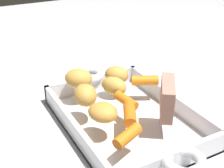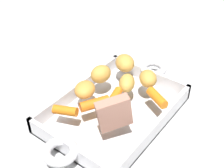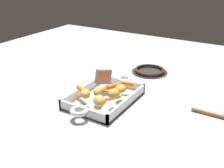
{
  "view_description": "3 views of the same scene",
  "coord_description": "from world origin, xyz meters",
  "views": [
    {
      "loc": [
        0.42,
        -0.26,
        0.34
      ],
      "look_at": [
        -0.02,
        -0.02,
        0.08
      ],
      "focal_mm": 50.7,
      "sensor_mm": 36.0,
      "label": 1
    },
    {
      "loc": [
        0.39,
        0.29,
        0.46
      ],
      "look_at": [
        -0.02,
        -0.02,
        0.06
      ],
      "focal_mm": 48.08,
      "sensor_mm": 36.0,
      "label": 2
    },
    {
      "loc": [
        -0.8,
        -0.51,
        0.5
      ],
      "look_at": [
        0.01,
        -0.03,
        0.07
      ],
      "focal_mm": 42.77,
      "sensor_mm": 36.0,
      "label": 3
    }
  ],
  "objects": [
    {
      "name": "baby_carrot_northwest",
      "position": [
        0.09,
        -0.05,
        0.05
      ],
      "size": [
        0.04,
        0.05,
        0.02
      ],
      "primitive_type": "cylinder",
      "rotation": [
        1.48,
        0.0,
        3.5
      ],
      "color": "orange",
      "rests_on": "roasting_dish"
    },
    {
      "name": "potato_golden_small",
      "position": [
        0.02,
        -0.06,
        0.06
      ],
      "size": [
        0.07,
        0.06,
        0.03
      ],
      "primitive_type": "ellipsoid",
      "rotation": [
        0.0,
        0.0,
        3.56
      ],
      "color": "gold",
      "rests_on": "roasting_dish"
    },
    {
      "name": "potato_near_roast",
      "position": [
        -0.09,
        0.03,
        0.06
      ],
      "size": [
        0.06,
        0.06,
        0.04
      ],
      "primitive_type": "ellipsoid",
      "rotation": [
        0.0,
        0.0,
        3.85
      ],
      "color": "gold",
      "rests_on": "roasting_dish"
    },
    {
      "name": "baby_carrot_short",
      "position": [
        -0.05,
        0.07,
        0.05
      ],
      "size": [
        0.04,
        0.06,
        0.02
      ],
      "primitive_type": "cylinder",
      "rotation": [
        1.57,
        0.0,
        2.68
      ],
      "color": "orange",
      "rests_on": "roasting_dish"
    },
    {
      "name": "roasting_dish",
      "position": [
        0.0,
        0.0,
        0.01
      ],
      "size": [
        0.39,
        0.22,
        0.04
      ],
      "color": "silver",
      "rests_on": "ground_plane"
    },
    {
      "name": "potato_corner",
      "position": [
        -0.04,
        -0.06,
        0.06
      ],
      "size": [
        0.06,
        0.05,
        0.04
      ],
      "primitive_type": "ellipsoid",
      "rotation": [
        0.0,
        0.0,
        4.57
      ],
      "color": "gold",
      "rests_on": "roasting_dish"
    },
    {
      "name": "baby_carrot_long",
      "position": [
        -0.0,
        -0.0,
        0.05
      ],
      "size": [
        0.05,
        0.03,
        0.02
      ],
      "primitive_type": "cylinder",
      "rotation": [
        1.49,
        0.0,
        4.92
      ],
      "color": "orange",
      "rests_on": "roasting_dish"
    },
    {
      "name": "baby_carrot_southeast",
      "position": [
        0.04,
        -0.02,
        0.05
      ],
      "size": [
        0.06,
        0.05,
        0.02
      ],
      "primitive_type": "cylinder",
      "rotation": [
        1.56,
        0.0,
        1.07
      ],
      "color": "orange",
      "rests_on": "roasting_dish"
    },
    {
      "name": "roast_slice_thick",
      "position": [
        0.06,
        0.04,
        0.07
      ],
      "size": [
        0.07,
        0.06,
        0.07
      ],
      "primitive_type": "cube",
      "rotation": [
        0.14,
        0.0,
        0.96
      ],
      "color": "tan",
      "rests_on": "roasting_dish"
    },
    {
      "name": "potato_halved",
      "position": [
        -0.05,
        0.0,
        0.06
      ],
      "size": [
        0.06,
        0.05,
        0.03
      ],
      "primitive_type": "ellipsoid",
      "rotation": [
        0.0,
        0.0,
        0.48
      ],
      "color": "gold",
      "rests_on": "roasting_dish"
    },
    {
      "name": "potato_golden_large",
      "position": [
        -0.11,
        -0.05,
        0.06
      ],
      "size": [
        0.07,
        0.07,
        0.04
      ],
      "primitive_type": "ellipsoid",
      "rotation": [
        0.0,
        0.0,
        0.83
      ],
      "color": "gold",
      "rests_on": "roasting_dish"
    },
    {
      "name": "ground_plane",
      "position": [
        0.0,
        0.0,
        0.0
      ],
      "size": [
        2.13,
        2.13,
        0.0
      ],
      "primitive_type": "plane",
      "color": "silver"
    }
  ]
}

